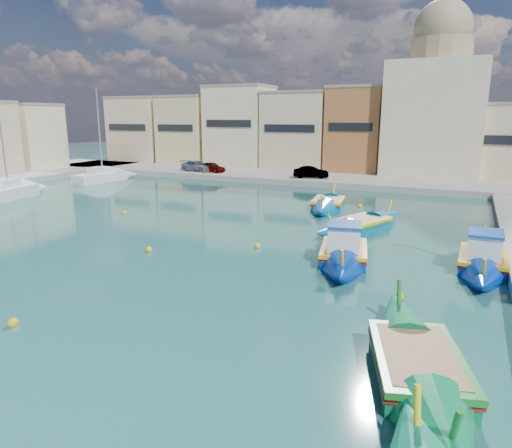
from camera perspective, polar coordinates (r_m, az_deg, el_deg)
The scene contains 13 objects.
ground at distance 21.96m, azimuth -16.40°, elevation -5.83°, with size 160.00×160.00×0.00m, color #174644.
north_quay at distance 49.86m, azimuth 8.58°, elevation 5.52°, with size 80.00×8.00×0.60m, color gray.
north_townhouses at distance 55.26m, azimuth 17.77°, elevation 10.69°, with size 83.20×7.87×10.19m.
church_block at distance 55.53m, azimuth 21.62°, elevation 13.94°, with size 10.00×10.00×19.10m.
parked_cars at distance 52.37m, azimuth -3.09°, elevation 7.01°, with size 18.26×2.40×1.22m.
luzzu_turquoise_cabin at distance 24.04m, azimuth 26.46°, elevation -4.17°, with size 2.13×9.10×2.91m.
luzzu_blue_cabin at distance 22.96m, azimuth 10.91°, elevation -3.68°, with size 3.95×8.97×3.09m.
luzzu_cyan_mid at distance 29.40m, azimuth 13.02°, elevation -0.21°, with size 5.34×9.04×2.64m.
luzzu_green at distance 35.80m, azimuth 9.00°, elevation 2.39°, with size 3.24×8.64×2.66m.
luzzu_blue_south at distance 13.76m, azimuth 19.52°, elevation -16.77°, with size 4.90×9.84×2.78m.
yacht_north at distance 53.60m, azimuth -17.47°, elevation 5.72°, with size 3.60×8.22×10.62m.
yacht_midnorth at distance 46.20m, azimuth -27.41°, elevation 3.72°, with size 3.67×8.17×11.19m.
mooring_buoys at distance 25.40m, azimuth -3.71°, elevation -2.49°, with size 21.01×26.16×0.36m.
Camera 1 is at (14.01, -15.37, 7.03)m, focal length 32.00 mm.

